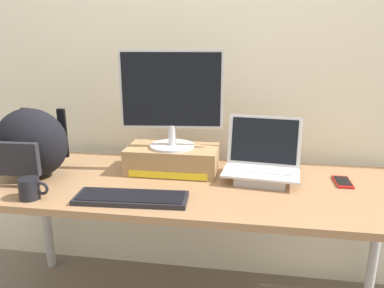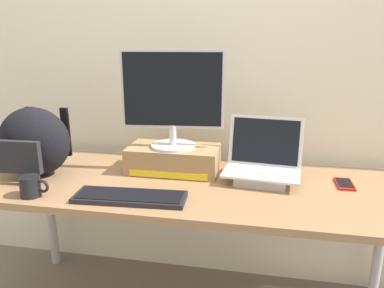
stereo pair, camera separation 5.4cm
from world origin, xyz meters
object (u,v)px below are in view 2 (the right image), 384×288
Objects in this scene: cell_phone at (345,184)px; toner_box_yellow at (174,159)px; coffee_mug at (31,186)px; desktop_monitor at (173,98)px; messenger_backpack at (34,142)px; external_keyboard at (130,197)px; open_laptop at (262,169)px; plush_toy at (53,150)px.

toner_box_yellow is at bearing 177.43° from cell_phone.
coffee_mug is (-0.50, -0.40, -0.02)m from toner_box_yellow.
desktop_monitor is 0.71m from coffee_mug.
desktop_monitor is 0.67m from messenger_backpack.
coffee_mug reaches higher than external_keyboard.
desktop_monitor is 1.04× the size of external_keyboard.
coffee_mug is at bearing -152.76° from open_laptop.
cell_phone is at bearing -8.30° from desktop_monitor.
external_keyboard is at bearing -35.87° from plush_toy.
plush_toy reaches higher than coffee_mug.
plush_toy is (-1.46, 0.10, 0.04)m from cell_phone.
desktop_monitor is 0.75m from plush_toy.
toner_box_yellow is 3.46× the size of coffee_mug.
toner_box_yellow is 1.21× the size of open_laptop.
cell_phone is (0.78, -0.03, -0.35)m from desktop_monitor.
desktop_monitor is 1.33× the size of open_laptop.
external_keyboard is 0.93m from cell_phone.
external_keyboard is 0.58m from messenger_backpack.
desktop_monitor is (0.00, -0.00, 0.30)m from toner_box_yellow.
external_keyboard is (-0.09, -0.35, -0.05)m from toner_box_yellow.
coffee_mug is at bearing -177.21° from external_keyboard.
plush_toy reaches higher than external_keyboard.
toner_box_yellow is 1.26× the size of messenger_backpack.
toner_box_yellow is at bearing 12.40° from messenger_backpack.
messenger_backpack reaches higher than toner_box_yellow.
open_laptop is 1.06m from messenger_backpack.
plush_toy is at bearing 140.63° from external_keyboard.
toner_box_yellow reaches higher than coffee_mug.
external_keyboard is 3.66× the size of coffee_mug.
cell_phone is 1.42× the size of plush_toy.
open_laptop is at bearing -178.88° from cell_phone.
desktop_monitor is at bearing 177.51° from cell_phone.
messenger_backpack is at bearing -171.15° from desktop_monitor.
messenger_backpack is (-0.62, -0.17, -0.20)m from desktop_monitor.
coffee_mug is 0.91× the size of cell_phone.
open_laptop is 0.78× the size of external_keyboard.
desktop_monitor is at bearing 12.31° from messenger_backpack.
toner_box_yellow is 0.65m from messenger_backpack.
desktop_monitor is 0.52m from open_laptop.
messenger_backpack is at bearing -167.12° from open_laptop.
messenger_backpack is at bearing 156.91° from external_keyboard.
desktop_monitor reaches higher than external_keyboard.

